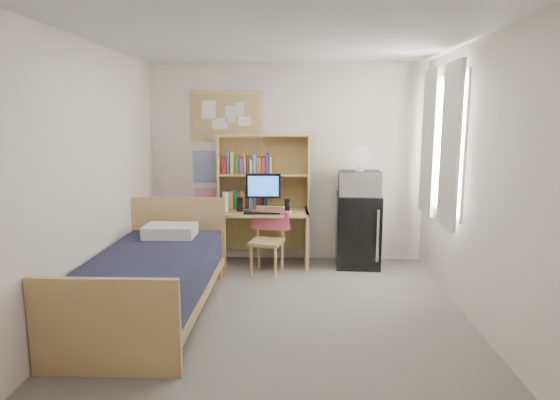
{
  "coord_description": "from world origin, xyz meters",
  "views": [
    {
      "loc": [
        0.19,
        -4.09,
        1.87
      ],
      "look_at": [
        -0.05,
        1.2,
        0.96
      ],
      "focal_mm": 30.0,
      "sensor_mm": 36.0,
      "label": 1
    }
  ],
  "objects_px": {
    "speaker_right": "(287,205)",
    "bulletin_board": "(227,116)",
    "monitor": "(263,193)",
    "bed": "(151,286)",
    "speaker_left": "(240,205)",
    "desk": "(264,238)",
    "mini_fridge": "(358,230)",
    "desk_fan": "(360,160)",
    "microwave": "(359,183)",
    "desk_chair": "(267,241)"
  },
  "relations": [
    {
      "from": "desk_chair",
      "to": "speaker_left",
      "type": "bearing_deg",
      "value": 153.34
    },
    {
      "from": "mini_fridge",
      "to": "bed",
      "type": "distance_m",
      "value": 2.74
    },
    {
      "from": "speaker_right",
      "to": "bulletin_board",
      "type": "bearing_deg",
      "value": 155.11
    },
    {
      "from": "speaker_left",
      "to": "desk_fan",
      "type": "xyz_separation_m",
      "value": [
        1.51,
        0.06,
        0.57
      ]
    },
    {
      "from": "desk_chair",
      "to": "desk",
      "type": "bearing_deg",
      "value": 112.49
    },
    {
      "from": "speaker_left",
      "to": "speaker_right",
      "type": "relative_size",
      "value": 1.08
    },
    {
      "from": "desk_chair",
      "to": "monitor",
      "type": "bearing_deg",
      "value": 114.1
    },
    {
      "from": "bulletin_board",
      "to": "speaker_right",
      "type": "xyz_separation_m",
      "value": [
        0.8,
        -0.34,
        -1.12
      ]
    },
    {
      "from": "bulletin_board",
      "to": "speaker_left",
      "type": "height_order",
      "value": "bulletin_board"
    },
    {
      "from": "bulletin_board",
      "to": "mini_fridge",
      "type": "distance_m",
      "value": 2.26
    },
    {
      "from": "bulletin_board",
      "to": "speaker_right",
      "type": "bearing_deg",
      "value": -23.24
    },
    {
      "from": "speaker_left",
      "to": "desk_fan",
      "type": "relative_size",
      "value": 0.62
    },
    {
      "from": "desk",
      "to": "mini_fridge",
      "type": "relative_size",
      "value": 1.23
    },
    {
      "from": "mini_fridge",
      "to": "microwave",
      "type": "bearing_deg",
      "value": -90.0
    },
    {
      "from": "desk",
      "to": "monitor",
      "type": "xyz_separation_m",
      "value": [
        0.0,
        -0.06,
        0.59
      ]
    },
    {
      "from": "speaker_left",
      "to": "monitor",
      "type": "bearing_deg",
      "value": 0.0
    },
    {
      "from": "bulletin_board",
      "to": "speaker_left",
      "type": "distance_m",
      "value": 1.19
    },
    {
      "from": "mini_fridge",
      "to": "desk_fan",
      "type": "bearing_deg",
      "value": -90.0
    },
    {
      "from": "monitor",
      "to": "speaker_right",
      "type": "relative_size",
      "value": 2.89
    },
    {
      "from": "bulletin_board",
      "to": "desk_fan",
      "type": "xyz_separation_m",
      "value": [
        1.71,
        -0.3,
        -0.55
      ]
    },
    {
      "from": "monitor",
      "to": "speaker_right",
      "type": "height_order",
      "value": "monitor"
    },
    {
      "from": "microwave",
      "to": "mini_fridge",
      "type": "bearing_deg",
      "value": 90.0
    },
    {
      "from": "bulletin_board",
      "to": "microwave",
      "type": "distance_m",
      "value": 1.93
    },
    {
      "from": "desk",
      "to": "speaker_left",
      "type": "height_order",
      "value": "speaker_left"
    },
    {
      "from": "desk_chair",
      "to": "microwave",
      "type": "distance_m",
      "value": 1.38
    },
    {
      "from": "mini_fridge",
      "to": "monitor",
      "type": "height_order",
      "value": "monitor"
    },
    {
      "from": "desk",
      "to": "mini_fridge",
      "type": "bearing_deg",
      "value": -1.01
    },
    {
      "from": "desk",
      "to": "desk_fan",
      "type": "relative_size",
      "value": 4.05
    },
    {
      "from": "bulletin_board",
      "to": "speaker_right",
      "type": "relative_size",
      "value": 5.8
    },
    {
      "from": "bed",
      "to": "desk_fan",
      "type": "height_order",
      "value": "desk_fan"
    },
    {
      "from": "monitor",
      "to": "speaker_right",
      "type": "distance_m",
      "value": 0.34
    },
    {
      "from": "desk",
      "to": "monitor",
      "type": "height_order",
      "value": "monitor"
    },
    {
      "from": "desk",
      "to": "bed",
      "type": "height_order",
      "value": "desk"
    },
    {
      "from": "mini_fridge",
      "to": "desk",
      "type": "bearing_deg",
      "value": -177.12
    },
    {
      "from": "desk",
      "to": "microwave",
      "type": "bearing_deg",
      "value": -1.96
    },
    {
      "from": "speaker_left",
      "to": "microwave",
      "type": "bearing_deg",
      "value": 0.71
    },
    {
      "from": "bulletin_board",
      "to": "desk_chair",
      "type": "relative_size",
      "value": 1.15
    },
    {
      "from": "bed",
      "to": "bulletin_board",
      "type": "bearing_deg",
      "value": 76.05
    },
    {
      "from": "desk_fan",
      "to": "speaker_left",
      "type": "bearing_deg",
      "value": -175.4
    },
    {
      "from": "mini_fridge",
      "to": "desk_fan",
      "type": "relative_size",
      "value": 3.28
    },
    {
      "from": "desk_fan",
      "to": "mini_fridge",
      "type": "bearing_deg",
      "value": 90.0
    },
    {
      "from": "speaker_left",
      "to": "desk",
      "type": "bearing_deg",
      "value": 11.31
    },
    {
      "from": "bulletin_board",
      "to": "desk_chair",
      "type": "distance_m",
      "value": 1.74
    },
    {
      "from": "bulletin_board",
      "to": "desk_fan",
      "type": "relative_size",
      "value": 3.31
    },
    {
      "from": "monitor",
      "to": "speaker_right",
      "type": "xyz_separation_m",
      "value": [
        0.3,
        0.01,
        -0.15
      ]
    },
    {
      "from": "desk_chair",
      "to": "bed",
      "type": "bearing_deg",
      "value": -115.9
    },
    {
      "from": "bed",
      "to": "speaker_right",
      "type": "distance_m",
      "value": 2.1
    },
    {
      "from": "monitor",
      "to": "microwave",
      "type": "relative_size",
      "value": 0.91
    },
    {
      "from": "bulletin_board",
      "to": "monitor",
      "type": "bearing_deg",
      "value": -35.18
    },
    {
      "from": "desk",
      "to": "speaker_left",
      "type": "bearing_deg",
      "value": -168.69
    }
  ]
}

